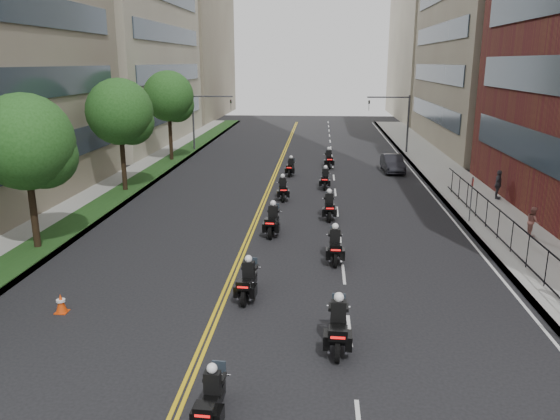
# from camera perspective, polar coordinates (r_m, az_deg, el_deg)

# --- Properties ---
(sidewalk_right) EXTENTS (4.00, 90.00, 0.15)m
(sidewalk_right) POSITION_cam_1_polar(r_m,az_deg,el_deg) (38.90, 18.87, 1.64)
(sidewalk_right) COLOR gray
(sidewalk_right) RESTS_ON ground
(sidewalk_left) EXTENTS (4.00, 90.00, 0.15)m
(sidewalk_left) POSITION_cam_1_polar(r_m,az_deg,el_deg) (40.18, -16.43, 2.26)
(sidewalk_left) COLOR gray
(sidewalk_left) RESTS_ON ground
(grass_strip) EXTENTS (2.00, 90.00, 0.04)m
(grass_strip) POSITION_cam_1_polar(r_m,az_deg,el_deg) (39.88, -15.36, 2.38)
(grass_strip) COLOR #193A15
(grass_strip) RESTS_ON sidewalk_left
(building_right_far) EXTENTS (15.00, 28.00, 26.00)m
(building_right_far) POSITION_cam_1_polar(r_m,az_deg,el_deg) (91.80, 17.24, 17.29)
(building_right_far) COLOR gray
(building_right_far) RESTS_ON ground
(building_left_far) EXTENTS (16.00, 28.00, 26.00)m
(building_left_far) POSITION_cam_1_polar(r_m,az_deg,el_deg) (92.91, -11.33, 17.62)
(building_left_far) COLOR #7B6D5A
(building_left_far) RESTS_ON ground
(iron_fence) EXTENTS (0.05, 28.00, 1.50)m
(iron_fence) POSITION_cam_1_polar(r_m,az_deg,el_deg) (26.41, 23.74, -3.19)
(iron_fence) COLOR black
(iron_fence) RESTS_ON sidewalk_right
(street_trees) EXTENTS (4.40, 38.40, 7.98)m
(street_trees) POSITION_cam_1_polar(r_m,az_deg,el_deg) (33.16, -19.37, 8.27)
(street_trees) COLOR #332316
(street_trees) RESTS_ON ground
(traffic_signal_right) EXTENTS (4.09, 0.20, 5.60)m
(traffic_signal_right) POSITION_cam_1_polar(r_m,az_deg,el_deg) (54.36, 12.26, 9.65)
(traffic_signal_right) COLOR #3F3F44
(traffic_signal_right) RESTS_ON ground
(traffic_signal_left) EXTENTS (4.09, 0.20, 5.60)m
(traffic_signal_left) POSITION_cam_1_polar(r_m,az_deg,el_deg) (55.10, -8.09, 9.91)
(traffic_signal_left) COLOR #3F3F44
(traffic_signal_left) RESTS_ON ground
(motorcycle_0) EXTENTS (0.52, 2.11, 1.55)m
(motorcycle_0) POSITION_cam_1_polar(r_m,az_deg,el_deg) (14.31, -7.14, -19.11)
(motorcycle_0) COLOR black
(motorcycle_0) RESTS_ON ground
(motorcycle_1) EXTENTS (0.58, 2.48, 1.83)m
(motorcycle_1) POSITION_cam_1_polar(r_m,az_deg,el_deg) (17.34, 6.08, -12.11)
(motorcycle_1) COLOR black
(motorcycle_1) RESTS_ON ground
(motorcycle_2) EXTENTS (0.60, 2.28, 1.68)m
(motorcycle_2) POSITION_cam_1_polar(r_m,az_deg,el_deg) (20.72, -3.36, -7.51)
(motorcycle_2) COLOR black
(motorcycle_2) RESTS_ON ground
(motorcycle_3) EXTENTS (0.55, 2.37, 1.75)m
(motorcycle_3) POSITION_cam_1_polar(r_m,az_deg,el_deg) (24.49, 5.76, -3.84)
(motorcycle_3) COLOR black
(motorcycle_3) RESTS_ON ground
(motorcycle_4) EXTENTS (0.61, 2.44, 1.80)m
(motorcycle_4) POSITION_cam_1_polar(r_m,az_deg,el_deg) (28.10, -0.77, -1.21)
(motorcycle_4) COLOR black
(motorcycle_4) RESTS_ON ground
(motorcycle_5) EXTENTS (0.55, 2.34, 1.73)m
(motorcycle_5) POSITION_cam_1_polar(r_m,az_deg,el_deg) (31.10, 5.15, 0.30)
(motorcycle_5) COLOR black
(motorcycle_5) RESTS_ON ground
(motorcycle_6) EXTENTS (0.68, 2.27, 1.68)m
(motorcycle_6) POSITION_cam_1_polar(r_m,az_deg,el_deg) (35.33, 0.29, 2.15)
(motorcycle_6) COLOR black
(motorcycle_6) RESTS_ON ground
(motorcycle_7) EXTENTS (0.55, 2.22, 1.64)m
(motorcycle_7) POSITION_cam_1_polar(r_m,az_deg,el_deg) (38.66, 4.75, 3.21)
(motorcycle_7) COLOR black
(motorcycle_7) RESTS_ON ground
(motorcycle_8) EXTENTS (0.59, 2.14, 1.58)m
(motorcycle_8) POSITION_cam_1_polar(r_m,az_deg,el_deg) (42.96, 1.13, 4.44)
(motorcycle_8) COLOR black
(motorcycle_8) RESTS_ON ground
(motorcycle_9) EXTENTS (0.61, 2.39, 1.76)m
(motorcycle_9) POSITION_cam_1_polar(r_m,az_deg,el_deg) (46.30, 5.11, 5.26)
(motorcycle_9) COLOR black
(motorcycle_9) RESTS_ON ground
(parked_sedan) EXTENTS (1.66, 4.30, 1.40)m
(parked_sedan) POSITION_cam_1_polar(r_m,az_deg,el_deg) (45.35, 11.69, 4.80)
(parked_sedan) COLOR black
(parked_sedan) RESTS_ON ground
(pedestrian_b) EXTENTS (0.60, 0.75, 1.48)m
(pedestrian_b) POSITION_cam_1_polar(r_m,az_deg,el_deg) (30.32, 24.91, -1.08)
(pedestrian_b) COLOR #965B52
(pedestrian_b) RESTS_ON sidewalk_right
(pedestrian_c) EXTENTS (0.85, 1.19, 1.87)m
(pedestrian_c) POSITION_cam_1_polar(r_m,az_deg,el_deg) (37.54, 21.84, 2.48)
(pedestrian_c) COLOR #3C3A41
(pedestrian_c) RESTS_ON sidewalk_right
(traffic_cone) EXTENTS (0.43, 0.43, 0.71)m
(traffic_cone) POSITION_cam_1_polar(r_m,az_deg,el_deg) (21.19, -21.91, -9.04)
(traffic_cone) COLOR #D83E0B
(traffic_cone) RESTS_ON ground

